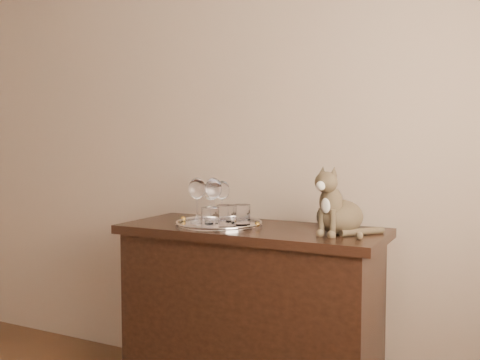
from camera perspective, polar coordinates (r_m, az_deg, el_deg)
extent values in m
cube|color=tan|center=(2.98, -6.73, 6.26)|extent=(4.00, 0.10, 2.70)
cylinder|color=silver|center=(2.48, -2.26, -4.76)|extent=(0.40, 0.40, 0.01)
cylinder|color=white|center=(2.37, -1.45, -3.88)|extent=(0.09, 0.09, 0.10)
cylinder|color=white|center=(2.35, -3.16, -4.04)|extent=(0.08, 0.08, 0.09)
cylinder|color=white|center=(2.43, 0.13, -3.73)|extent=(0.08, 0.08, 0.09)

